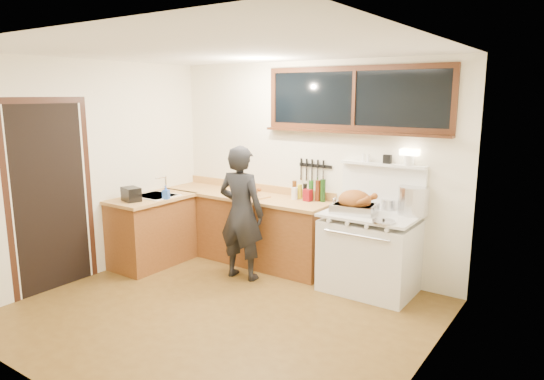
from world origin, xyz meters
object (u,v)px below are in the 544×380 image
Objects in this scene: roast_turkey at (355,204)px; cutting_board at (250,193)px; man at (241,213)px; vintage_stove at (370,251)px.

cutting_board is at bearing 179.69° from roast_turkey.
man reaches higher than cutting_board.
roast_turkey is at bearing -156.62° from vintage_stove.
man reaches higher than vintage_stove.
man is at bearing -160.95° from roast_turkey.
man is 3.24× the size of cutting_board.
cutting_board is 1.47m from roast_turkey.
man is at bearing -160.43° from vintage_stove.
vintage_stove reaches higher than cutting_board.
roast_turkey is (-0.17, -0.07, 0.54)m from vintage_stove.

